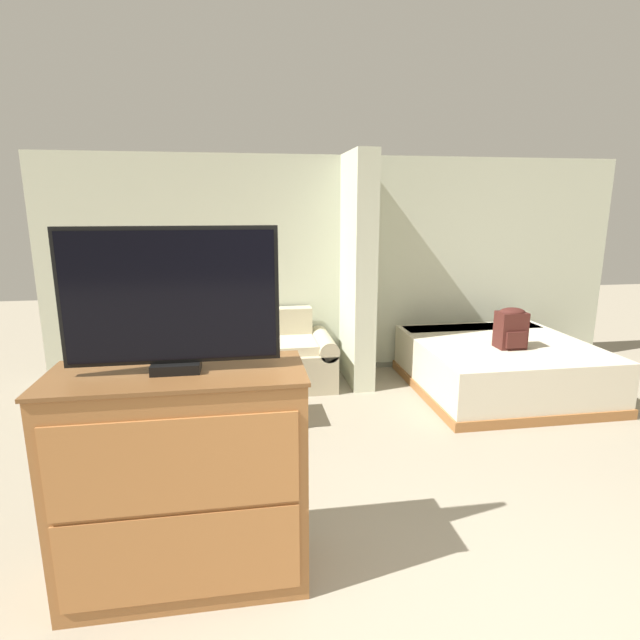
{
  "coord_description": "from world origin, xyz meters",
  "views": [
    {
      "loc": [
        -1.24,
        -1.58,
        2.02
      ],
      "look_at": [
        -0.57,
        2.61,
        1.05
      ],
      "focal_mm": 28.0,
      "sensor_mm": 36.0,
      "label": 1
    }
  ],
  "objects_px": {
    "tv": "(172,300)",
    "coffee_table": "(257,387)",
    "tv_dresser": "(184,480)",
    "backpack": "(511,327)",
    "couch": "(250,359)",
    "bed": "(499,365)",
    "table_lamp": "(142,315)"
  },
  "relations": [
    {
      "from": "coffee_table",
      "to": "bed",
      "type": "distance_m",
      "value": 2.73
    },
    {
      "from": "table_lamp",
      "to": "backpack",
      "type": "height_order",
      "value": "table_lamp"
    },
    {
      "from": "tv_dresser",
      "to": "backpack",
      "type": "xyz_separation_m",
      "value": [
        3.12,
        2.21,
        0.18
      ]
    },
    {
      "from": "couch",
      "to": "table_lamp",
      "type": "height_order",
      "value": "table_lamp"
    },
    {
      "from": "couch",
      "to": "backpack",
      "type": "height_order",
      "value": "backpack"
    },
    {
      "from": "couch",
      "to": "coffee_table",
      "type": "xyz_separation_m",
      "value": [
        0.05,
        -1.02,
        0.04
      ]
    },
    {
      "from": "table_lamp",
      "to": "bed",
      "type": "height_order",
      "value": "table_lamp"
    },
    {
      "from": "table_lamp",
      "to": "tv",
      "type": "relative_size",
      "value": 0.43
    },
    {
      "from": "table_lamp",
      "to": "coffee_table",
      "type": "bearing_deg",
      "value": -39.73
    },
    {
      "from": "tv",
      "to": "bed",
      "type": "height_order",
      "value": "tv"
    },
    {
      "from": "tv_dresser",
      "to": "tv",
      "type": "height_order",
      "value": "tv"
    },
    {
      "from": "couch",
      "to": "table_lamp",
      "type": "bearing_deg",
      "value": -177.97
    },
    {
      "from": "bed",
      "to": "backpack",
      "type": "xyz_separation_m",
      "value": [
        -0.03,
        -0.24,
        0.5
      ]
    },
    {
      "from": "table_lamp",
      "to": "couch",
      "type": "bearing_deg",
      "value": 2.03
    },
    {
      "from": "table_lamp",
      "to": "tv_dresser",
      "type": "relative_size",
      "value": 0.35
    },
    {
      "from": "table_lamp",
      "to": "tv_dresser",
      "type": "distance_m",
      "value": 3.08
    },
    {
      "from": "couch",
      "to": "tv_dresser",
      "type": "height_order",
      "value": "tv_dresser"
    },
    {
      "from": "couch",
      "to": "bed",
      "type": "bearing_deg",
      "value": -11.79
    },
    {
      "from": "backpack",
      "to": "bed",
      "type": "bearing_deg",
      "value": 82.41
    },
    {
      "from": "tv_dresser",
      "to": "bed",
      "type": "distance_m",
      "value": 4.0
    },
    {
      "from": "coffee_table",
      "to": "table_lamp",
      "type": "distance_m",
      "value": 1.63
    },
    {
      "from": "couch",
      "to": "coffee_table",
      "type": "height_order",
      "value": "couch"
    },
    {
      "from": "couch",
      "to": "bed",
      "type": "xyz_separation_m",
      "value": [
        2.74,
        -0.57,
        -0.03
      ]
    },
    {
      "from": "table_lamp",
      "to": "tv",
      "type": "bearing_deg",
      "value": -76.22
    },
    {
      "from": "tv_dresser",
      "to": "tv",
      "type": "relative_size",
      "value": 1.24
    },
    {
      "from": "tv_dresser",
      "to": "backpack",
      "type": "distance_m",
      "value": 3.83
    },
    {
      "from": "table_lamp",
      "to": "tv",
      "type": "xyz_separation_m",
      "value": [
        0.73,
        -2.98,
        0.7
      ]
    },
    {
      "from": "table_lamp",
      "to": "backpack",
      "type": "distance_m",
      "value": 3.92
    },
    {
      "from": "couch",
      "to": "bed",
      "type": "distance_m",
      "value": 2.8
    },
    {
      "from": "tv",
      "to": "coffee_table",
      "type": "bearing_deg",
      "value": 77.25
    },
    {
      "from": "tv_dresser",
      "to": "coffee_table",
      "type": "bearing_deg",
      "value": 77.26
    },
    {
      "from": "tv",
      "to": "backpack",
      "type": "distance_m",
      "value": 3.9
    }
  ]
}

